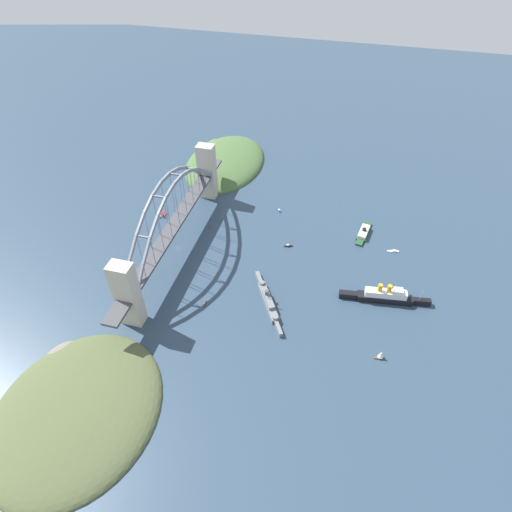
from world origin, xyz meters
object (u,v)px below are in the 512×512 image
(small_boat_3, at_px, (288,246))
(small_boat_4, at_px, (381,355))
(naval_cruiser, at_px, (268,301))
(small_boat_0, at_px, (204,303))
(seaplane_second_in_formation, at_px, (128,267))
(small_boat_1, at_px, (393,251))
(ocean_liner, at_px, (385,296))
(harbor_ferry_steamer, at_px, (364,233))
(harbor_arch_bridge, at_px, (174,222))
(small_boat_2, at_px, (279,210))
(seaplane_taxiing_near_bridge, at_px, (162,214))
(channel_marker_buoy, at_px, (210,227))

(small_boat_3, xyz_separation_m, small_boat_4, (109.25, 94.47, 3.51))
(naval_cruiser, xyz_separation_m, small_boat_0, (14.73, -52.79, -2.37))
(small_boat_0, bearing_deg, small_boat_4, 83.47)
(naval_cruiser, xyz_separation_m, seaplane_second_in_formation, (-8.46, -136.76, -1.11))
(small_boat_1, relative_size, small_boat_3, 1.33)
(ocean_liner, distance_m, harbor_ferry_steamer, 89.93)
(harbor_arch_bridge, bearing_deg, small_boat_1, 103.31)
(small_boat_0, bearing_deg, harbor_arch_bridge, -141.02)
(harbor_ferry_steamer, bearing_deg, small_boat_3, -61.77)
(small_boat_0, distance_m, small_boat_2, 150.75)
(small_boat_1, bearing_deg, ocean_liner, -5.62)
(seaplane_taxiing_near_bridge, bearing_deg, ocean_liner, 75.05)
(small_boat_3, bearing_deg, small_boat_4, 40.85)
(naval_cruiser, bearing_deg, seaplane_taxiing_near_bridge, -123.28)
(ocean_liner, distance_m, naval_cruiser, 100.46)
(seaplane_taxiing_near_bridge, xyz_separation_m, small_boat_4, (123.40, 235.87, 2.00))
(harbor_ferry_steamer, bearing_deg, harbor_arch_bridge, -68.80)
(small_boat_4, bearing_deg, small_boat_1, 177.07)
(harbor_arch_bridge, xyz_separation_m, seaplane_taxiing_near_bridge, (-44.32, -36.56, -30.37))
(seaplane_second_in_formation, relative_size, small_boat_1, 1.03)
(small_boat_2, relative_size, small_boat_3, 0.83)
(small_boat_0, bearing_deg, naval_cruiser, 105.59)
(harbor_arch_bridge, relative_size, harbor_ferry_steamer, 6.16)
(channel_marker_buoy, bearing_deg, ocean_liner, 72.46)
(harbor_ferry_steamer, bearing_deg, seaplane_taxiing_near_bridge, -83.63)
(harbor_arch_bridge, bearing_deg, small_boat_2, 135.67)
(ocean_liner, xyz_separation_m, small_boat_0, (43.35, -149.06, -4.79))
(small_boat_1, xyz_separation_m, small_boat_3, (18.52, -101.00, 0.16))
(harbor_arch_bridge, bearing_deg, harbor_ferry_steamer, 111.20)
(seaplane_second_in_formation, bearing_deg, seaplane_taxiing_near_bridge, -178.11)
(naval_cruiser, xyz_separation_m, channel_marker_buoy, (-85.34, -83.24, -2.07))
(small_boat_1, height_order, small_boat_4, small_boat_4)
(harbor_ferry_steamer, xyz_separation_m, seaplane_taxiing_near_bridge, (23.66, -211.82, -0.04))
(ocean_liner, xyz_separation_m, small_boat_1, (-67.33, 6.62, -4.91))
(harbor_ferry_steamer, distance_m, small_boat_3, 79.95)
(harbor_ferry_steamer, bearing_deg, small_boat_2, -100.53)
(small_boat_3, bearing_deg, naval_cruiser, -1.40)
(ocean_liner, bearing_deg, seaplane_taxiing_near_bridge, -104.95)
(seaplane_taxiing_near_bridge, xyz_separation_m, small_boat_2, (-40.78, 119.69, -1.56))
(small_boat_2, bearing_deg, harbor_arch_bridge, -44.33)
(naval_cruiser, bearing_deg, small_boat_4, 71.73)
(channel_marker_buoy, bearing_deg, seaplane_second_in_formation, -34.84)
(channel_marker_buoy, bearing_deg, small_boat_3, 84.69)
(naval_cruiser, bearing_deg, harbor_ferry_steamer, 147.89)
(ocean_liner, xyz_separation_m, small_boat_2, (-103.75, -116.09, -4.80))
(harbor_ferry_steamer, height_order, small_boat_2, harbor_ferry_steamer)
(harbor_arch_bridge, xyz_separation_m, seaplane_second_in_formation, (38.80, -33.81, -30.66))
(naval_cruiser, xyz_separation_m, small_boat_1, (-95.95, 102.89, -2.49))
(ocean_liner, relative_size, small_boat_2, 10.93)
(small_boat_2, bearing_deg, ocean_liner, 48.21)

